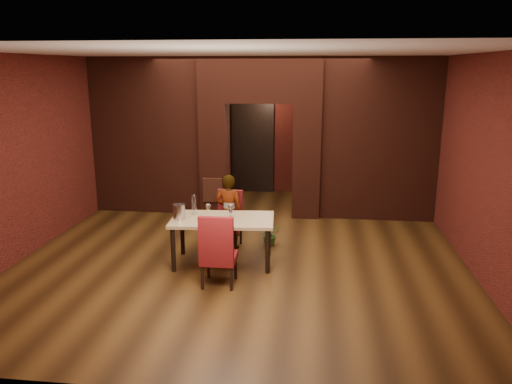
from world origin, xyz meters
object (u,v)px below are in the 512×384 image
chair_far (228,220)px  wine_glass_b (231,211)px  person_seated (229,212)px  wine_glass_c (231,212)px  chair_near (219,249)px  water_bottle (194,204)px  potted_plant (270,234)px  wine_bucket (179,212)px  dining_table (223,241)px  wine_glass_a (208,211)px

chair_far → wine_glass_b: 0.73m
person_seated → wine_glass_c: size_ratio=5.57×
wine_glass_b → person_seated: bearing=102.8°
chair_near → water_bottle: same height
wine_glass_c → water_bottle: bearing=160.1°
potted_plant → chair_near: bearing=-108.6°
person_seated → wine_bucket: bearing=58.4°
dining_table → potted_plant: dining_table is taller
wine_glass_a → wine_bucket: size_ratio=0.89×
wine_glass_a → potted_plant: 1.41m
water_bottle → wine_glass_a: bearing=-32.3°
person_seated → wine_glass_a: 0.74m
person_seated → potted_plant: bearing=-156.9°
chair_far → chair_near: (0.15, -1.52, 0.05)m
dining_table → chair_far: size_ratio=1.63×
dining_table → potted_plant: size_ratio=4.04×
dining_table → wine_glass_c: bearing=-23.6°
chair_near → potted_plant: chair_near is taller
person_seated → wine_bucket: person_seated is taller
person_seated → wine_bucket: size_ratio=5.50×
wine_bucket → potted_plant: wine_bucket is taller
dining_table → chair_near: chair_near is taller
chair_far → water_bottle: 0.82m
wine_glass_c → potted_plant: size_ratio=0.59×
chair_far → potted_plant: bearing=19.1°
dining_table → wine_glass_a: 0.52m
wine_glass_a → wine_glass_c: bearing=-9.2°
person_seated → wine_glass_a: size_ratio=6.15×
wine_glass_a → water_bottle: size_ratio=0.66×
chair_far → potted_plant: chair_far is taller
chair_near → wine_glass_b: bearing=-91.4°
chair_near → wine_glass_c: chair_near is taller
person_seated → wine_bucket: 1.05m
chair_near → wine_glass_a: chair_near is taller
water_bottle → person_seated: bearing=48.2°
wine_glass_a → wine_glass_b: wine_glass_a is taller
dining_table → wine_glass_b: wine_glass_b is taller
wine_glass_a → wine_glass_b: (0.33, 0.11, -0.01)m
wine_glass_b → wine_glass_c: wine_glass_c is taller
chair_near → wine_bucket: size_ratio=4.53×
dining_table → wine_bucket: bearing=-174.4°
wine_glass_a → water_bottle: (-0.26, 0.17, 0.05)m
dining_table → chair_near: 0.80m
potted_plant → wine_glass_b: bearing=-124.8°
dining_table → chair_near: size_ratio=1.49×
person_seated → chair_far: bearing=-47.6°
wine_glass_b → wine_glass_c: size_ratio=0.81×
chair_near → potted_plant: 1.80m
wine_glass_a → wine_bucket: wine_bucket is taller
dining_table → chair_far: chair_far is taller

